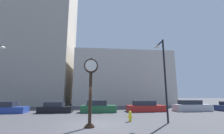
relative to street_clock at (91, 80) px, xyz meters
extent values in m
plane|color=#424247|center=(0.30, 0.83, -3.01)|extent=(200.00, 200.00, 0.00)
cube|color=#ADA393|center=(-12.88, 24.83, 15.17)|extent=(14.57, 12.00, 36.35)
cube|color=beige|center=(6.28, 24.83, 2.66)|extent=(20.68, 12.00, 11.33)
cylinder|color=black|center=(0.00, 0.00, -2.95)|extent=(0.64, 0.64, 0.12)
cylinder|color=black|center=(0.00, 0.00, -2.84)|extent=(0.43, 0.43, 0.10)
cylinder|color=black|center=(0.00, 0.00, -1.16)|extent=(0.21, 0.21, 3.26)
cylinder|color=black|center=(0.00, 0.00, 0.94)|extent=(0.93, 0.42, 0.93)
cylinder|color=white|center=(0.00, -0.22, 0.94)|extent=(0.77, 0.02, 0.77)
cylinder|color=white|center=(0.00, 0.22, 0.94)|extent=(0.77, 0.02, 0.77)
sphere|color=black|center=(0.00, 0.00, 1.46)|extent=(0.12, 0.12, 0.12)
cube|color=#28429E|center=(-9.96, 8.85, -2.66)|extent=(4.63, 2.03, 0.70)
cube|color=#232833|center=(-10.18, 8.84, -2.01)|extent=(2.57, 1.72, 0.59)
cube|color=black|center=(-4.33, 8.84, -2.65)|extent=(3.83, 1.75, 0.71)
cube|color=#232833|center=(-4.52, 8.84, -2.04)|extent=(2.12, 1.53, 0.52)
cube|color=#236038|center=(0.73, 8.75, -2.60)|extent=(4.30, 1.98, 0.81)
cube|color=#232833|center=(0.52, 8.76, -1.90)|extent=(2.39, 1.68, 0.59)
cube|color=red|center=(6.72, 9.08, -2.63)|extent=(4.84, 2.19, 0.76)
cube|color=#232833|center=(6.48, 9.07, -1.97)|extent=(2.70, 1.84, 0.56)
cube|color=#BCBCC1|center=(12.86, 8.94, -2.58)|extent=(4.61, 1.80, 0.85)
cube|color=#232833|center=(12.63, 8.94, -1.89)|extent=(2.54, 1.56, 0.54)
cylinder|color=yellow|center=(3.06, 1.95, -2.69)|extent=(0.23, 0.23, 0.64)
sphere|color=yellow|center=(3.06, 1.95, -2.33)|extent=(0.22, 0.22, 0.22)
cylinder|color=yellow|center=(2.87, 1.95, -2.65)|extent=(0.15, 0.08, 0.08)
cylinder|color=yellow|center=(3.25, 1.95, -2.65)|extent=(0.15, 0.08, 0.08)
ellipsoid|color=silver|center=(-7.54, 2.86, 2.94)|extent=(0.36, 0.60, 0.24)
cylinder|color=black|center=(5.67, 0.96, 0.21)|extent=(0.14, 0.14, 6.44)
cylinder|color=black|center=(5.67, 1.56, 3.33)|extent=(0.11, 1.20, 0.11)
ellipsoid|color=silver|center=(5.67, 2.16, 3.23)|extent=(0.36, 0.60, 0.24)
camera|label=1|loc=(0.38, -10.06, -1.03)|focal=24.00mm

